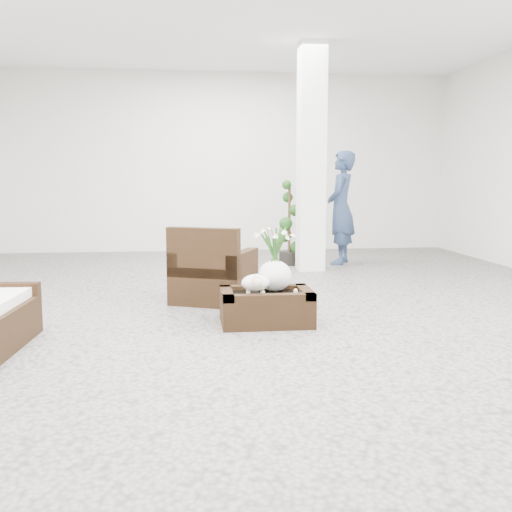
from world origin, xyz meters
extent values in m
plane|color=gray|center=(0.00, 0.00, 0.00)|extent=(11.00, 11.00, 0.00)
cube|color=white|center=(1.20, 2.80, 1.75)|extent=(0.40, 0.40, 3.50)
cube|color=black|center=(0.04, -0.61, 0.16)|extent=(0.90, 0.60, 0.31)
ellipsoid|color=white|center=(-0.08, -0.71, 0.42)|extent=(0.28, 0.23, 0.21)
cylinder|color=white|center=(0.34, -0.59, 0.33)|extent=(0.04, 0.04, 0.03)
cube|color=black|center=(-0.42, 0.56, 0.45)|extent=(1.10, 1.08, 0.90)
imported|color=navy|center=(1.85, 3.40, 0.95)|extent=(0.70, 0.82, 1.90)
camera|label=1|loc=(-0.72, -6.36, 1.46)|focal=41.59mm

